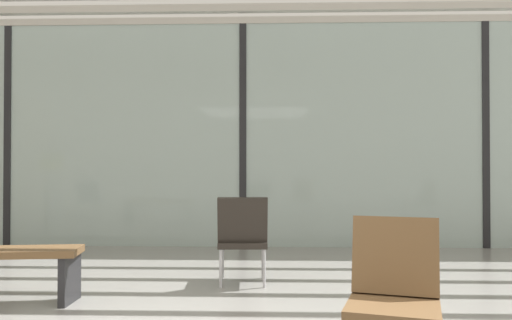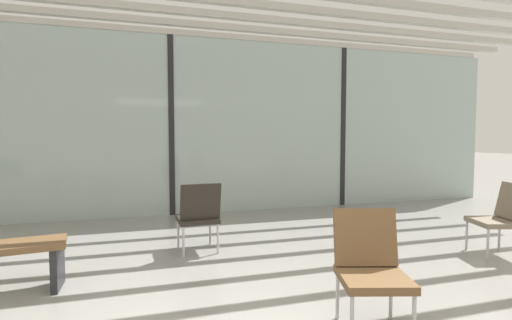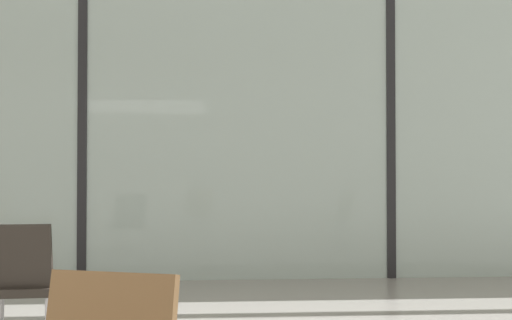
{
  "view_description": "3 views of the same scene",
  "coord_description": "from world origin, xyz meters",
  "views": [
    {
      "loc": [
        0.44,
        -2.3,
        1.15
      ],
      "look_at": [
        0.1,
        7.87,
        1.3
      ],
      "focal_mm": 35.93,
      "sensor_mm": 36.0,
      "label": 1
    },
    {
      "loc": [
        -0.5,
        -1.85,
        1.42
      ],
      "look_at": [
        1.91,
        6.16,
        0.92
      ],
      "focal_mm": 26.44,
      "sensor_mm": 36.0,
      "label": 2
    },
    {
      "loc": [
        1.53,
        -1.42,
        1.23
      ],
      "look_at": [
        1.93,
        5.03,
        1.35
      ],
      "focal_mm": 40.84,
      "sensor_mm": 36.0,
      "label": 3
    }
  ],
  "objects": [
    {
      "name": "lounge_chair_0",
      "position": [
        3.64,
        1.6,
        0.49
      ],
      "size": [
        0.63,
        0.6,
        0.87
      ],
      "rotation": [
        0.0,
        0.0,
        4.44
      ],
      "color": "#7F705B",
      "rests_on": "ground"
    },
    {
      "name": "window_mullion_1",
      "position": [
        0.0,
        5.2,
        1.63
      ],
      "size": [
        0.1,
        0.12,
        3.26
      ],
      "primitive_type": "cube",
      "color": "black",
      "rests_on": "ground"
    },
    {
      "name": "glass_curtain_wall",
      "position": [
        0.0,
        5.2,
        1.63
      ],
      "size": [
        14.0,
        0.08,
        3.26
      ],
      "primitive_type": "cube",
      "color": "#A3B7B2",
      "rests_on": "ground"
    },
    {
      "name": "lounge_chair_4",
      "position": [
        0.14,
        2.74,
        0.49
      ],
      "size": [
        0.51,
        0.55,
        0.87
      ],
      "rotation": [
        0.0,
        0.0,
        3.2
      ],
      "color": "#28231E",
      "rests_on": "ground"
    },
    {
      "name": "parked_airplane",
      "position": [
        -1.04,
        10.48,
        2.19
      ],
      "size": [
        14.12,
        4.38,
        4.38
      ],
      "color": "silver",
      "rests_on": "ground"
    },
    {
      "name": "window_mullion_2",
      "position": [
        3.5,
        5.2,
        1.63
      ],
      "size": [
        0.1,
        0.12,
        3.26
      ],
      "primitive_type": "cube",
      "color": "black",
      "rests_on": "ground"
    },
    {
      "name": "lounge_chair_2",
      "position": [
        1.11,
        0.55,
        0.49
      ],
      "size": [
        0.61,
        0.64,
        0.87
      ],
      "rotation": [
        0.0,
        0.0,
        6.0
      ],
      "color": "brown",
      "rests_on": "ground"
    }
  ]
}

